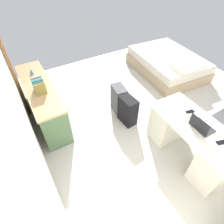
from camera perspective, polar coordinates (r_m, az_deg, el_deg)
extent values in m
plane|color=beige|center=(4.00, 11.42, -0.05)|extent=(5.52, 5.52, 0.00)
cube|color=white|center=(2.43, -28.65, 5.26)|extent=(4.38, 0.10, 2.82)
cube|color=#936038|center=(4.05, -29.13, 13.55)|extent=(0.88, 0.05, 2.04)
cube|color=silver|center=(2.96, 24.68, -4.06)|extent=(1.46, 0.70, 0.04)
cube|color=beige|center=(3.11, 29.23, -14.32)|extent=(0.42, 0.60, 0.69)
cube|color=beige|center=(3.40, 17.10, -2.93)|extent=(0.42, 0.60, 0.69)
cylinder|color=black|center=(3.91, 29.37, -7.29)|extent=(0.52, 0.52, 0.04)
cylinder|color=black|center=(3.78, 30.36, -5.43)|extent=(0.06, 0.06, 0.42)
cube|color=#4C6B47|center=(3.81, -20.17, 2.64)|extent=(1.76, 0.44, 0.74)
cube|color=tan|center=(3.58, -21.67, 7.34)|extent=(1.80, 0.48, 0.04)
cube|color=#415B3C|center=(3.64, -14.59, -1.62)|extent=(0.67, 0.01, 0.26)
cube|color=#415B3C|center=(4.24, -18.15, 5.01)|extent=(0.67, 0.01, 0.26)
cube|color=tan|center=(5.32, 16.19, 13.08)|extent=(2.01, 1.55, 0.28)
cube|color=silver|center=(5.21, 16.71, 15.33)|extent=(1.94, 1.49, 0.20)
cube|color=white|center=(4.73, 22.09, 13.04)|extent=(0.53, 0.72, 0.10)
cube|color=black|center=(3.55, 4.84, 0.41)|extent=(0.37, 0.24, 0.57)
cube|color=#4C4C51|center=(3.79, 2.07, 3.95)|extent=(0.39, 0.27, 0.58)
cube|color=#333338|center=(2.94, 25.80, -4.16)|extent=(0.32, 0.23, 0.02)
cube|color=black|center=(2.81, 25.07, -3.56)|extent=(0.31, 0.02, 0.19)
ellipsoid|color=white|center=(3.03, 22.35, -0.98)|extent=(0.06, 0.10, 0.03)
cube|color=black|center=(2.87, 30.40, -8.02)|extent=(0.10, 0.15, 0.01)
cube|color=black|center=(3.12, 22.73, 0.08)|extent=(0.09, 0.14, 0.01)
cube|color=olive|center=(3.27, -21.00, 6.54)|extent=(0.04, 0.17, 0.21)
cube|color=#3C5A73|center=(3.30, -21.21, 6.98)|extent=(0.03, 0.17, 0.22)
cube|color=#1E6E63|center=(3.33, -21.40, 7.41)|extent=(0.04, 0.17, 0.23)
cube|color=#524BA1|center=(3.37, -21.51, 7.57)|extent=(0.04, 0.17, 0.21)
cube|color=#45755E|center=(3.41, -21.67, 7.88)|extent=(0.04, 0.17, 0.20)
cube|color=navy|center=(3.44, -21.83, 8.21)|extent=(0.03, 0.17, 0.20)
cone|color=#4C7FBF|center=(3.91, -23.48, 11.29)|extent=(0.08, 0.08, 0.11)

